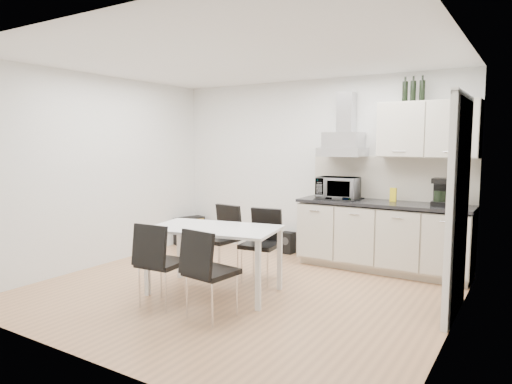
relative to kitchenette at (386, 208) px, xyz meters
The scene contains 15 objects.
ground 2.26m from the kitchenette, 124.32° to the right, with size 4.50×4.50×0.00m, color tan.
wall_back 1.30m from the kitchenette, 167.37° to the left, with size 4.50×0.10×2.60m, color silver.
wall_front 3.95m from the kitchenette, 107.59° to the right, with size 4.50×0.10×2.60m, color silver.
wall_left 3.88m from the kitchenette, 153.20° to the right, with size 0.10×4.00×2.60m, color silver.
wall_right 2.09m from the kitchenette, 58.43° to the right, with size 0.10×4.00×2.60m, color silver.
ceiling 2.75m from the kitchenette, 124.32° to the right, with size 4.50×4.50×0.00m, color white.
doorway 1.58m from the kitchenette, 49.11° to the right, with size 0.08×1.04×2.10m, color white.
kitchenette is the anchor object (origin of this frame).
dining_table 2.35m from the kitchenette, 125.92° to the right, with size 1.54×1.06×0.75m.
chair_far_left 2.22m from the kitchenette, 144.31° to the right, with size 0.44×0.50×0.88m, color black, non-canonical shape.
chair_far_right 1.77m from the kitchenette, 131.96° to the right, with size 0.44×0.50×0.88m, color black, non-canonical shape.
chair_near_left 3.00m from the kitchenette, 122.25° to the right, with size 0.44×0.50×0.88m, color black, non-canonical shape.
chair_near_right 2.72m from the kitchenette, 110.69° to the right, with size 0.44×0.50×0.88m, color black, non-canonical shape.
guitar_amp 3.36m from the kitchenette, behind, with size 0.40×0.57×0.44m.
floor_speaker 1.69m from the kitchenette, behind, with size 0.19×0.17×0.32m, color black.
Camera 1 is at (2.85, -4.18, 1.69)m, focal length 32.00 mm.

